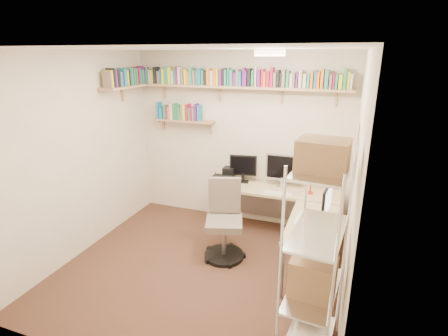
# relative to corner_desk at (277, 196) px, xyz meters

# --- Properties ---
(ground) EXTENTS (3.20, 3.20, 0.00)m
(ground) POSITION_rel_corner_desk_xyz_m (-0.69, -1.00, -0.65)
(ground) COLOR #40271B
(ground) RESTS_ON ground
(room_shell) EXTENTS (3.24, 3.04, 2.52)m
(room_shell) POSITION_rel_corner_desk_xyz_m (-0.69, -0.99, 0.90)
(room_shell) COLOR beige
(room_shell) RESTS_ON ground
(wall_shelves) EXTENTS (3.12, 1.09, 0.80)m
(wall_shelves) POSITION_rel_corner_desk_xyz_m (-1.13, 0.30, 1.38)
(wall_shelves) COLOR tan
(wall_shelves) RESTS_ON ground
(corner_desk) EXTENTS (1.75, 1.71, 1.14)m
(corner_desk) POSITION_rel_corner_desk_xyz_m (0.00, 0.00, 0.00)
(corner_desk) COLOR #D0C187
(corner_desk) RESTS_ON ground
(office_chair) EXTENTS (0.55, 0.56, 1.00)m
(office_chair) POSITION_rel_corner_desk_xyz_m (-0.53, -0.60, -0.23)
(office_chair) COLOR black
(office_chair) RESTS_ON ground
(wire_rack) EXTENTS (0.44, 0.80, 1.91)m
(wire_rack) POSITION_rel_corner_desk_xyz_m (0.66, -1.88, 0.48)
(wire_rack) COLOR silver
(wire_rack) RESTS_ON ground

